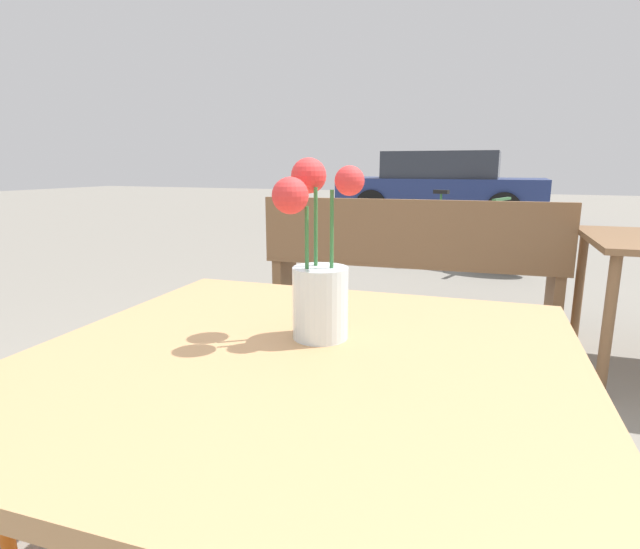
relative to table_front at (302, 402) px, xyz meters
The scene contains 5 objects.
table_front is the anchor object (origin of this frame).
flower_vase 0.23m from the table_front, 93.48° to the left, with size 0.15×0.14×0.33m.
bench_near 2.36m from the table_front, 97.11° to the left, with size 1.88×0.53×0.85m.
bicycle 4.59m from the table_front, 93.42° to the left, with size 1.64×0.60×0.80m.
parked_car 9.48m from the table_front, 97.00° to the left, with size 3.89×1.89×1.31m.
Camera 1 is at (0.33, -0.74, 1.05)m, focal length 28.00 mm.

